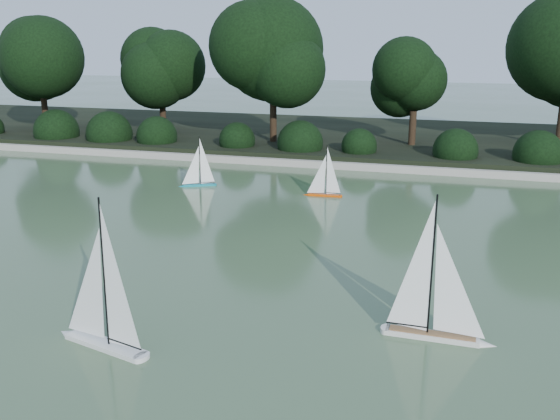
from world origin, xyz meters
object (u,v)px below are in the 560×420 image
sailboat_orange (322,187)px  sailboat_teal (196,178)px  sailboat_white_b (442,317)px  sailboat_white_a (97,321)px

sailboat_orange → sailboat_teal: sailboat_teal is taller
sailboat_white_b → sailboat_teal: bearing=132.6°
sailboat_white_b → sailboat_orange: size_ratio=1.52×
sailboat_white_a → sailboat_teal: 7.60m
sailboat_white_a → sailboat_white_b: 3.90m
sailboat_white_b → sailboat_orange: (-2.69, 6.06, -0.09)m
sailboat_teal → sailboat_orange: bearing=-1.9°
sailboat_white_a → sailboat_orange: bearing=82.0°
sailboat_white_a → sailboat_orange: 7.32m
sailboat_white_b → sailboat_orange: bearing=114.0°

